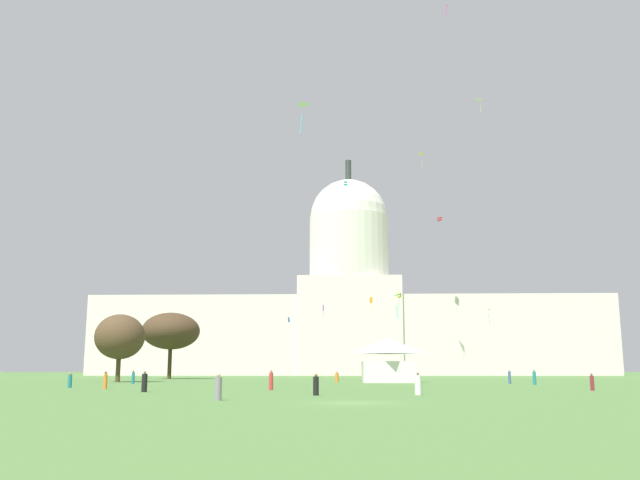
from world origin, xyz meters
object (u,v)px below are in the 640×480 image
object	(u,v)px
kite_red_high	(440,219)
kite_lime_high	(479,103)
person_white_back_right	(418,385)
kite_magenta_high	(442,0)
kite_white_mid	(300,107)
tree_west_near	(171,331)
person_maroon_mid_center	(592,383)
kite_blue_low	(289,320)
kite_gold_mid	(399,295)
person_orange_aisle_center	(105,381)
kite_yellow_high	(423,157)
person_orange_deep_crowd	(337,377)
event_tent	(388,360)
kite_orange_mid	(371,301)
person_denim_front_right	(510,377)
person_teal_lawn_far_left	(133,378)
person_red_mid_left	(271,381)
person_black_near_tent	(316,385)
kite_cyan_low	(393,300)
person_black_mid_right	(144,382)
tree_west_mid	(120,337)
person_teal_front_center	(70,381)
person_grey_edge_west	(218,388)
kite_violet_low	(323,308)
capitol_building	(349,313)
kite_green_low	(488,312)
person_teal_back_center	(534,378)
kite_turquoise_high	(346,184)

from	to	relation	value
kite_red_high	kite_lime_high	size ratio (longest dim) A/B	1.69
person_white_back_right	kite_magenta_high	bearing A→B (deg)	-74.31
kite_white_mid	tree_west_near	bearing A→B (deg)	144.77
person_maroon_mid_center	kite_blue_low	size ratio (longest dim) A/B	1.27
kite_red_high	kite_gold_mid	xyz separation A→B (m)	(-12.07, -10.45, -21.52)
person_orange_aisle_center	kite_yellow_high	world-z (taller)	kite_yellow_high
person_white_back_right	kite_gold_mid	size ratio (longest dim) A/B	0.36
person_orange_deep_crowd	person_orange_aisle_center	bearing A→B (deg)	-82.83
event_tent	person_white_back_right	bearing A→B (deg)	-92.36
kite_orange_mid	person_denim_front_right	bearing A→B (deg)	-2.80
person_maroon_mid_center	person_teal_lawn_far_left	distance (m)	53.81
person_red_mid_left	kite_red_high	size ratio (longest dim) A/B	0.44
person_black_near_tent	kite_cyan_low	bearing A→B (deg)	-62.12
kite_magenta_high	kite_lime_high	size ratio (longest dim) A/B	0.83
person_teal_lawn_far_left	kite_red_high	world-z (taller)	kite_red_high
person_black_mid_right	kite_lime_high	size ratio (longest dim) A/B	0.71
tree_west_mid	kite_orange_mid	size ratio (longest dim) A/B	2.54
person_orange_aisle_center	kite_lime_high	size ratio (longest dim) A/B	0.68
tree_west_mid	kite_orange_mid	world-z (taller)	kite_orange_mid
person_teal_front_center	person_orange_deep_crowd	size ratio (longest dim) A/B	0.97
kite_white_mid	kite_gold_mid	xyz separation A→B (m)	(17.95, 104.75, -8.57)
person_grey_edge_west	kite_violet_low	distance (m)	115.33
person_orange_deep_crowd	person_orange_aisle_center	distance (m)	39.74
person_teal_front_center	person_maroon_mid_center	distance (m)	48.52
capitol_building	kite_green_low	world-z (taller)	capitol_building
tree_west_mid	kite_violet_low	size ratio (longest dim) A/B	3.08
person_orange_deep_crowd	kite_orange_mid	world-z (taller)	kite_orange_mid
kite_gold_mid	person_maroon_mid_center	bearing A→B (deg)	123.31
tree_west_mid	kite_red_high	size ratio (longest dim) A/B	2.39
person_black_mid_right	kite_violet_low	bearing A→B (deg)	57.62
kite_cyan_low	person_teal_lawn_far_left	bearing A→B (deg)	-133.47
person_white_back_right	kite_magenta_high	xyz separation A→B (m)	(4.82, 14.05, 37.45)
person_white_back_right	person_red_mid_left	world-z (taller)	person_red_mid_left
tree_west_mid	kite_blue_low	xyz separation A→B (m)	(20.21, 47.76, 5.68)
person_maroon_mid_center	person_denim_front_right	xyz separation A→B (m)	(-0.57, 27.54, 0.15)
person_red_mid_left	kite_green_low	size ratio (longest dim) A/B	0.50
person_denim_front_right	person_teal_back_center	bearing A→B (deg)	-47.23
kite_orange_mid	person_orange_aisle_center	bearing A→B (deg)	-25.82
person_teal_lawn_far_left	kite_red_high	xyz separation A→B (m)	(51.83, 96.00, 40.52)
person_orange_aisle_center	person_teal_lawn_far_left	bearing A→B (deg)	-17.99
tree_west_near	person_orange_aisle_center	bearing A→B (deg)	-80.80
person_black_near_tent	tree_west_near	bearing A→B (deg)	-19.46
kite_white_mid	kite_magenta_high	bearing A→B (deg)	18.19
person_denim_front_right	person_teal_lawn_far_left	size ratio (longest dim) A/B	1.06
person_maroon_mid_center	person_orange_deep_crowd	bearing A→B (deg)	138.98
person_red_mid_left	event_tent	bearing A→B (deg)	82.77
person_black_near_tent	kite_green_low	world-z (taller)	kite_green_low
kite_green_low	person_maroon_mid_center	bearing A→B (deg)	-12.02
person_teal_back_center	kite_yellow_high	world-z (taller)	kite_yellow_high
person_teal_front_center	kite_turquoise_high	world-z (taller)	kite_turquoise_high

